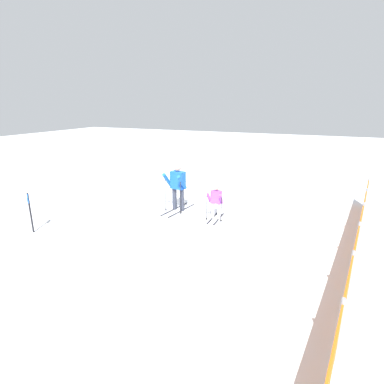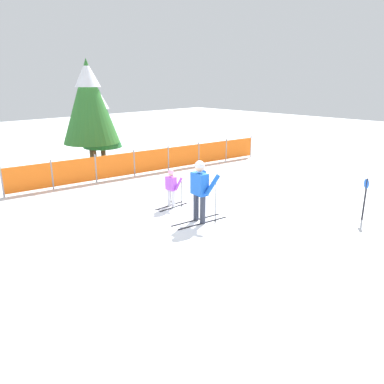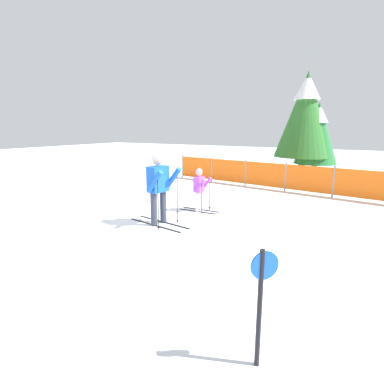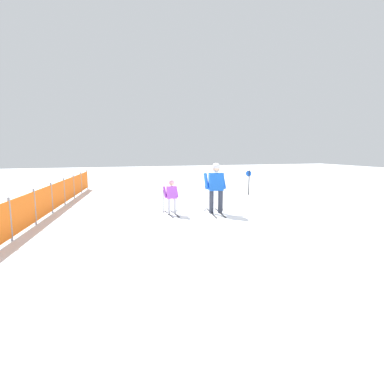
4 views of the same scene
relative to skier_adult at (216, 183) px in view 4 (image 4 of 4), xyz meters
The scene contains 5 objects.
ground_plane 1.05m from the skier_adult, 138.23° to the left, with size 60.00×60.00×0.00m, color white.
skier_adult is the anchor object (origin of this frame).
skier_child 1.59m from the skier_adult, 79.84° to the left, with size 1.14×0.56×1.21m.
safety_fence 5.98m from the skier_adult, 64.79° to the left, with size 11.50×1.74×1.08m.
trail_marker 4.66m from the skier_adult, 42.06° to the right, with size 0.21×0.21×1.22m.
Camera 4 is at (-9.58, 3.79, 2.23)m, focal length 28.00 mm.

